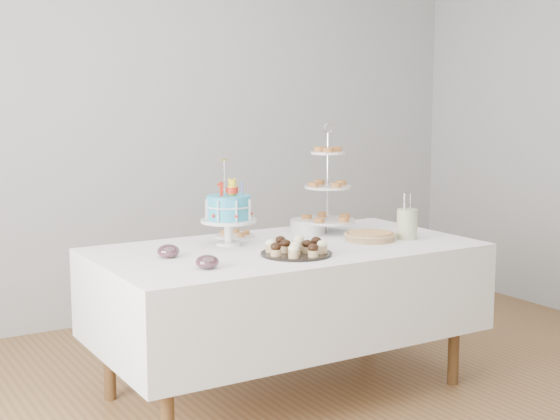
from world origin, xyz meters
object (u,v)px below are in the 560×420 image
tiered_stand (328,188)px  utensil_pitcher (407,223)px  pie (370,236)px  jam_bowl_b (168,251)px  cupcake_tray (296,247)px  table (286,290)px  jam_bowl_a (207,262)px  plate_stack (308,226)px  birthday_cake (229,222)px  pastry_plate (235,234)px

tiered_stand → utensil_pitcher: (0.25, -0.38, -0.17)m
pie → jam_bowl_b: 1.10m
cupcake_tray → pie: (0.54, 0.12, -0.01)m
table → jam_bowl_a: (-0.57, -0.26, 0.26)m
plate_stack → tiered_stand: bearing=-24.0°
birthday_cake → pastry_plate: 0.26m
pastry_plate → jam_bowl_b: (-0.53, -0.32, 0.02)m
plate_stack → jam_bowl_a: plate_stack is taller
table → utensil_pitcher: bearing=-13.5°
table → jam_bowl_b: jam_bowl_b is taller
birthday_cake → pie: 0.75m
pie → table: bearing=169.0°
table → plate_stack: (0.31, 0.27, 0.27)m
pie → pastry_plate: size_ratio=1.28×
plate_stack → utensil_pitcher: utensil_pitcher is taller
birthday_cake → pie: birthday_cake is taller
utensil_pitcher → table: bearing=164.3°
cupcake_tray → jam_bowl_a: cupcake_tray is taller
birthday_cake → cupcake_tray: 0.43m
birthday_cake → utensil_pitcher: (0.89, -0.34, -0.03)m
table → birthday_cake: birthday_cake is taller
table → utensil_pitcher: utensil_pitcher is taller
utensil_pitcher → plate_stack: bearing=127.5°
birthday_cake → cupcake_tray: (0.16, -0.39, -0.08)m
pie → plate_stack: bearing=113.7°
birthday_cake → jam_bowl_a: size_ratio=4.19×
tiered_stand → utensil_pitcher: bearing=-56.4°
birthday_cake → pie: (0.70, -0.27, -0.09)m
pie → jam_bowl_b: jam_bowl_b is taller
plate_stack → cupcake_tray: bearing=-128.5°
pie → utensil_pitcher: bearing=-19.0°
birthday_cake → plate_stack: size_ratio=2.21×
birthday_cake → tiered_stand: (0.64, 0.04, 0.13)m
table → birthday_cake: size_ratio=4.39×
pastry_plate → jam_bowl_a: (-0.48, -0.64, 0.02)m
tiered_stand → pastry_plate: 0.58m
tiered_stand → utensil_pitcher: 0.49m
cupcake_tray → pie: cupcake_tray is taller
pie → utensil_pitcher: utensil_pitcher is taller
birthday_cake → jam_bowl_b: (-0.39, -0.13, -0.09)m
jam_bowl_a → jam_bowl_b: (-0.05, 0.31, 0.00)m
cupcake_tray → utensil_pitcher: size_ratio=1.41×
utensil_pitcher → tiered_stand: bearing=121.4°
table → tiered_stand: 0.67m
pie → plate_stack: size_ratio=1.39×
pastry_plate → table: bearing=-75.4°
cupcake_tray → pie: 0.55m
tiered_stand → plate_stack: bearing=156.0°
birthday_cake → pie: bearing=-12.9°
tiered_stand → jam_bowl_a: tiered_stand is taller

